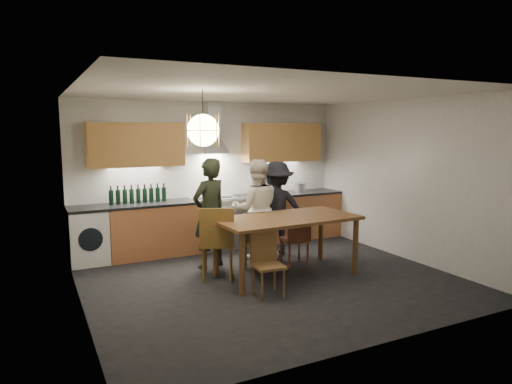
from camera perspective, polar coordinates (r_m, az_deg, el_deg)
name	(u,v)px	position (r m, az deg, el deg)	size (l,w,h in m)	color
ground	(269,279)	(6.62, 1.68, -10.78)	(5.00, 5.00, 0.00)	black
room_shell	(270,159)	(6.28, 1.75, 4.14)	(5.02, 4.52, 2.61)	white
counter_run	(219,223)	(8.22, -4.62, -3.83)	(5.00, 0.62, 0.90)	#D48551
range_stove	(218,223)	(8.20, -4.76, -3.91)	(0.90, 0.60, 0.92)	silver
wall_fixtures	(215,143)	(8.15, -5.19, 6.15)	(4.30, 0.54, 1.10)	tan
pendant_lamp	(203,130)	(5.76, -6.62, 7.67)	(0.43, 0.43, 0.70)	black
dining_table	(286,224)	(6.58, 3.83, -3.98)	(2.08, 1.10, 0.86)	brown
chair_back_left	(217,238)	(6.43, -4.89, -5.80)	(0.62, 0.62, 1.05)	brown
chair_back_mid	(255,235)	(7.04, -0.14, -5.39)	(0.47, 0.47, 0.87)	brown
chair_back_right	(297,236)	(7.09, 5.12, -5.47)	(0.42, 0.42, 0.84)	brown
chair_front	(266,259)	(5.91, 1.29, -8.38)	(0.40, 0.40, 0.81)	brown
person_left	(210,213)	(6.99, -5.82, -2.65)	(0.61, 0.40, 1.69)	black
person_mid	(256,209)	(7.46, 0.01, -2.16)	(0.79, 0.62, 1.63)	white
person_right	(277,208)	(7.74, 2.59, -2.01)	(1.02, 0.58, 1.57)	black
mixing_bowl	(274,192)	(8.59, 2.27, -0.04)	(0.26, 0.26, 0.06)	#B3B3B7
stock_pot	(300,188)	(8.94, 5.55, 0.55)	(0.23, 0.23, 0.16)	#B9B9BD
wine_bottles	(138,194)	(7.78, -14.51, -0.22)	(0.94, 0.07, 0.31)	black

